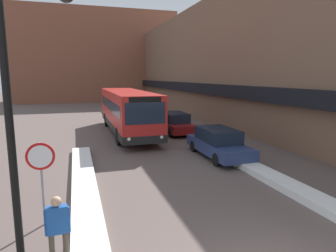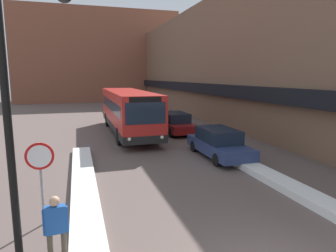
# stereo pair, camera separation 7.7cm
# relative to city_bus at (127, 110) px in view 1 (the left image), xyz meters

# --- Properties ---
(building_row_right) EXTENTS (5.50, 60.00, 10.89)m
(building_row_right) POSITION_rel_city_bus_xyz_m (10.19, 6.88, 3.73)
(building_row_right) COLOR brown
(building_row_right) RESTS_ON ground_plane
(building_backdrop_far) EXTENTS (26.00, 8.00, 14.72)m
(building_backdrop_far) POSITION_rel_city_bus_xyz_m (0.21, 31.38, 5.66)
(building_backdrop_far) COLOR brown
(building_backdrop_far) RESTS_ON ground_plane
(snow_bank_left) EXTENTS (0.90, 13.12, 0.23)m
(snow_bank_left) POSITION_rel_city_bus_xyz_m (-3.39, -11.15, -1.58)
(snow_bank_left) COLOR silver
(snow_bank_left) RESTS_ON ground_plane
(snow_bank_right) EXTENTS (0.90, 11.05, 0.28)m
(snow_bank_right) POSITION_rel_city_bus_xyz_m (3.81, -11.12, -1.56)
(snow_bank_right) COLOR silver
(snow_bank_right) RESTS_ON ground_plane
(city_bus) EXTENTS (2.56, 11.94, 3.09)m
(city_bus) POSITION_rel_city_bus_xyz_m (0.00, 0.00, 0.00)
(city_bus) COLOR red
(city_bus) RESTS_ON ground_plane
(parked_car_front) EXTENTS (1.82, 4.61, 1.48)m
(parked_car_front) POSITION_rel_city_bus_xyz_m (3.41, -7.83, -0.96)
(parked_car_front) COLOR navy
(parked_car_front) RESTS_ON ground_plane
(parked_car_middle) EXTENTS (1.83, 4.74, 1.49)m
(parked_car_middle) POSITION_rel_city_bus_xyz_m (3.41, -0.75, -0.95)
(parked_car_middle) COLOR maroon
(parked_car_middle) RESTS_ON ground_plane
(stop_sign) EXTENTS (0.76, 0.08, 2.37)m
(stop_sign) POSITION_rel_city_bus_xyz_m (-4.54, -12.91, 0.02)
(stop_sign) COLOR gray
(stop_sign) RESTS_ON ground_plane
(street_lamp) EXTENTS (1.46, 0.36, 6.06)m
(street_lamp) POSITION_rel_city_bus_xyz_m (-4.54, -14.90, 2.08)
(street_lamp) COLOR black
(street_lamp) RESTS_ON ground_plane
(pedestrian) EXTENTS (0.53, 0.24, 1.63)m
(pedestrian) POSITION_rel_city_bus_xyz_m (-4.04, -15.06, -0.71)
(pedestrian) COLOR brown
(pedestrian) RESTS_ON ground_plane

